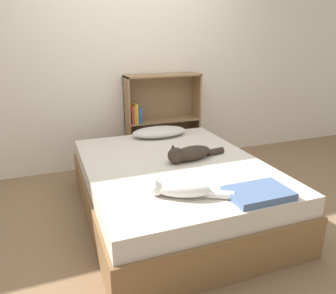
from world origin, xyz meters
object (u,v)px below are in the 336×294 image
cat_light (180,188)px  bookshelf (160,119)px  cat_dark (189,154)px  bed (174,189)px  pillow (159,132)px

cat_light → bookshelf: bookshelf is taller
cat_light → bookshelf: 1.98m
cat_light → cat_dark: 0.71m
bed → bookshelf: bookshelf is taller
cat_dark → pillow: bearing=-99.3°
bed → cat_dark: (0.15, 0.01, 0.32)m
bed → cat_dark: bearing=4.6°
bookshelf → pillow: bearing=-110.3°
bed → cat_dark: cat_dark is taller
pillow → cat_dark: bearing=-89.6°
pillow → bookshelf: bearing=69.7°
pillow → cat_dark: size_ratio=1.03×
cat_dark → bookshelf: 1.30m
bed → cat_light: (-0.20, -0.61, 0.31)m
pillow → cat_dark: cat_dark is taller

